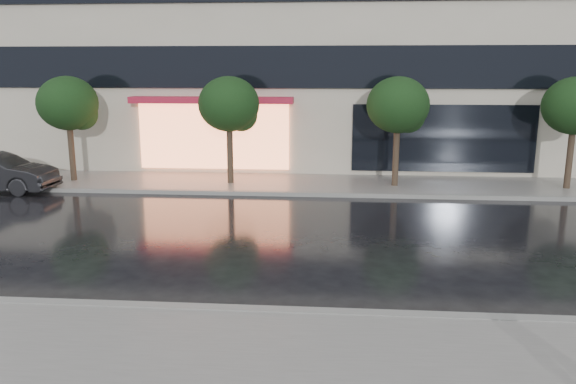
# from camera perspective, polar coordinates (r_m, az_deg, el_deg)

# --- Properties ---
(ground) EXTENTS (120.00, 120.00, 0.00)m
(ground) POSITION_cam_1_polar(r_m,az_deg,el_deg) (10.98, 0.33, -10.33)
(ground) COLOR black
(ground) RESTS_ON ground
(sidewalk_near) EXTENTS (60.00, 4.50, 0.12)m
(sidewalk_near) POSITION_cam_1_polar(r_m,az_deg,el_deg) (8.06, -1.51, -18.88)
(sidewalk_near) COLOR slate
(sidewalk_near) RESTS_ON ground
(sidewalk_far) EXTENTS (60.00, 3.50, 0.12)m
(sidewalk_far) POSITION_cam_1_polar(r_m,az_deg,el_deg) (20.78, 2.45, 0.81)
(sidewalk_far) COLOR slate
(sidewalk_far) RESTS_ON ground
(curb_near) EXTENTS (60.00, 0.25, 0.14)m
(curb_near) POSITION_cam_1_polar(r_m,az_deg,el_deg) (10.04, -0.11, -12.16)
(curb_near) COLOR gray
(curb_near) RESTS_ON ground
(curb_far) EXTENTS (60.00, 0.25, 0.14)m
(curb_far) POSITION_cam_1_polar(r_m,az_deg,el_deg) (19.07, 2.25, -0.22)
(curb_far) COLOR gray
(curb_far) RESTS_ON ground
(tree_far_west) EXTENTS (2.20, 2.20, 3.99)m
(tree_far_west) POSITION_cam_1_polar(r_m,az_deg,el_deg) (22.38, -21.28, 8.21)
(tree_far_west) COLOR #33261C
(tree_far_west) RESTS_ON ground
(tree_mid_west) EXTENTS (2.20, 2.20, 3.99)m
(tree_mid_west) POSITION_cam_1_polar(r_m,az_deg,el_deg) (20.50, -5.83, 8.67)
(tree_mid_west) COLOR #33261C
(tree_mid_west) RESTS_ON ground
(tree_mid_east) EXTENTS (2.20, 2.20, 3.99)m
(tree_mid_east) POSITION_cam_1_polar(r_m,az_deg,el_deg) (20.30, 11.26, 8.46)
(tree_mid_east) COLOR #33261C
(tree_mid_east) RESTS_ON ground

